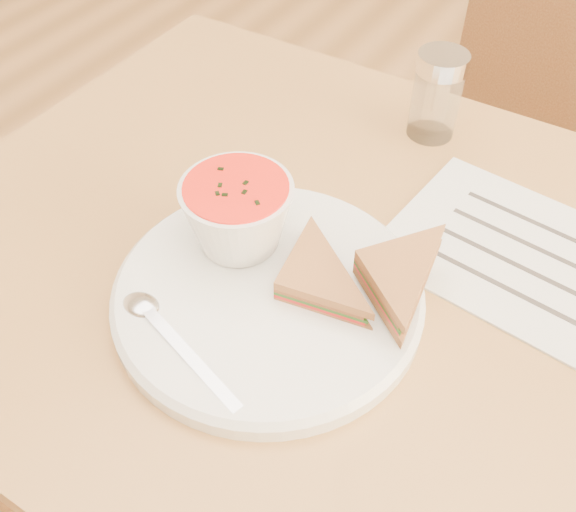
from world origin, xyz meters
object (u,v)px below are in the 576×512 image
Objects in this scene: soup_bowl at (238,217)px; plate at (268,295)px; chair_far at (462,234)px; condiment_shaker at (436,95)px; dining_table at (352,451)px.

plate is at bearing -32.07° from soup_bowl.
condiment_shaker is (-0.03, -0.21, 0.40)m from chair_far.
dining_table is 0.40m from plate.
dining_table is 3.37× the size of plate.
condiment_shaker reaches higher than dining_table.
plate is 0.08m from soup_bowl.
chair_far is 0.65m from plate.
chair_far is at bearing 84.02° from plate.
soup_bowl is at bearing -105.06° from condiment_shaker.
chair_far is at bearing 77.45° from soup_bowl.
soup_bowl is at bearing 93.73° from chair_far.
plate is at bearing -94.10° from condiment_shaker.
chair_far is 0.66m from soup_bowl.
soup_bowl is at bearing 147.93° from plate.
plate is at bearing -133.70° from dining_table.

